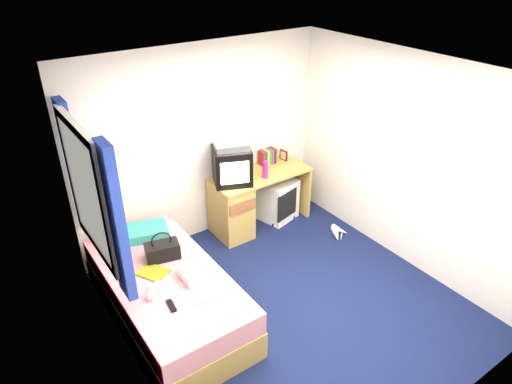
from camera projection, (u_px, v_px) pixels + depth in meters
ground at (288, 303)px, 4.80m from camera, size 3.40×3.40×0.00m
room_shell at (294, 181)px, 4.09m from camera, size 3.40×3.40×3.40m
bed at (168, 295)px, 4.51m from camera, size 1.01×2.00×0.54m
pillow at (144, 232)px, 4.90m from camera, size 0.56×0.44×0.11m
desk at (242, 203)px, 5.81m from camera, size 1.30×0.55×0.75m
storage_cube at (277, 199)px, 6.15m from camera, size 0.54×0.54×0.56m
crt_tv at (232, 165)px, 5.47m from camera, size 0.57×0.55×0.44m
vcr at (231, 145)px, 5.35m from camera, size 0.47×0.40×0.08m
book_row at (268, 157)px, 5.98m from camera, size 0.24×0.13×0.20m
picture_frame at (284, 155)px, 6.09m from camera, size 0.04×0.12×0.14m
pink_water_bottle at (265, 170)px, 5.62m from camera, size 0.07×0.07×0.21m
aerosol_can at (248, 169)px, 5.66m from camera, size 0.07×0.07×0.20m
handbag at (162, 250)px, 4.55m from camera, size 0.37×0.26×0.31m
towel at (199, 271)px, 4.33m from camera, size 0.34×0.28×0.11m
magazine at (153, 272)px, 4.39m from camera, size 0.32×0.35×0.01m
water_bottle at (153, 291)px, 4.12m from camera, size 0.19×0.19×0.07m
colour_swatch_fan at (206, 299)px, 4.06m from camera, size 0.23×0.09×0.01m
remote_control at (171, 306)px, 3.99m from camera, size 0.07×0.16×0.02m
window_assembly at (91, 193)px, 3.98m from camera, size 0.11×1.42×1.40m
white_heels at (338, 233)px, 5.87m from camera, size 0.29×0.30×0.09m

